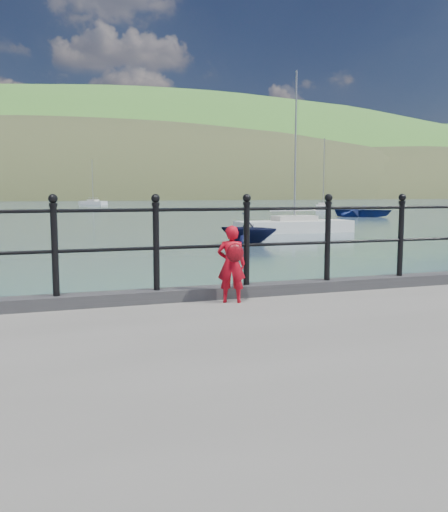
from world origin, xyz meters
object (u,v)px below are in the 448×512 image
object	(u,v)px
sailboat_deep	(93,203)
sailboat_near	(294,227)
railing	(203,235)
sailboat_far	(323,208)
child	(232,263)
launch_blue	(363,211)
launch_navy	(248,228)

from	to	relation	value
sailboat_deep	sailboat_near	xyz separation A→B (m)	(4.21, -79.54, -0.00)
railing	sailboat_far	size ratio (longest dim) A/B	1.88
child	launch_blue	size ratio (longest dim) A/B	0.18
launch_blue	sailboat_deep	size ratio (longest dim) A/B	0.60
railing	launch_navy	size ratio (longest dim) A/B	6.60
sailboat_deep	sailboat_near	distance (m)	79.65
sailboat_far	child	bearing A→B (deg)	177.63
railing	child	distance (m)	0.55
child	sailboat_deep	bearing A→B (deg)	-72.39
launch_blue	launch_navy	bearing A→B (deg)	178.12
launch_navy	sailboat_far	distance (m)	48.06
launch_blue	sailboat_far	size ratio (longest dim) A/B	0.55
child	launch_blue	distance (m)	48.06
railing	launch_navy	xyz separation A→B (m)	(7.17, 16.71, -1.10)
child	sailboat_far	distance (m)	66.21
launch_navy	sailboat_far	bearing A→B (deg)	10.71
child	sailboat_near	xyz separation A→B (m)	(12.02, 22.65, -1.15)
railing	sailboat_deep	xyz separation A→B (m)	(8.07, 101.85, -1.48)
railing	sailboat_near	bearing A→B (deg)	61.15
launch_navy	sailboat_deep	distance (m)	85.15
launch_blue	sailboat_near	size ratio (longest dim) A/B	0.56
child	sailboat_deep	distance (m)	102.49
child	sailboat_far	size ratio (longest dim) A/B	0.10
launch_navy	sailboat_deep	xyz separation A→B (m)	(0.90, 85.14, -0.38)
launch_navy	sailboat_near	xyz separation A→B (m)	(5.12, 5.60, -0.38)
child	launch_navy	distance (m)	18.41
sailboat_deep	sailboat_far	xyz separation A→B (m)	(25.44, -44.94, 0.00)
child	sailboat_deep	xyz separation A→B (m)	(7.80, 102.19, -1.15)
railing	sailboat_far	world-z (taller)	sailboat_far
sailboat_near	sailboat_deep	bearing A→B (deg)	93.00
child	launch_blue	xyz separation A→B (m)	(27.65, 39.30, -0.94)
sailboat_near	launch_navy	bearing A→B (deg)	-132.44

